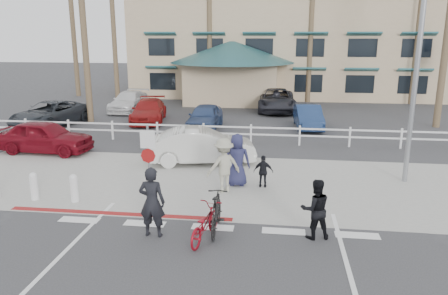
# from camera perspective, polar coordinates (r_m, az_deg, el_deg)

# --- Properties ---
(ground) EXTENTS (140.00, 140.00, 0.00)m
(ground) POSITION_cam_1_polar(r_m,az_deg,el_deg) (12.11, -1.91, -11.64)
(ground) COLOR #333335
(bike_path) EXTENTS (12.00, 16.00, 0.01)m
(bike_path) POSITION_cam_1_polar(r_m,az_deg,el_deg) (10.38, -3.76, -16.45)
(bike_path) COLOR #333335
(bike_path) RESTS_ON ground
(sidewalk_plaza) EXTENTS (22.00, 7.00, 0.01)m
(sidewalk_plaza) POSITION_cam_1_polar(r_m,az_deg,el_deg) (16.22, 0.64, -4.63)
(sidewalk_plaza) COLOR gray
(sidewalk_plaza) RESTS_ON ground
(cross_street) EXTENTS (40.00, 5.00, 0.01)m
(cross_street) POSITION_cam_1_polar(r_m,az_deg,el_deg) (20.02, 1.98, -0.88)
(cross_street) COLOR #333335
(cross_street) RESTS_ON ground
(parking_lot) EXTENTS (50.00, 16.00, 0.01)m
(parking_lot) POSITION_cam_1_polar(r_m,az_deg,el_deg) (29.26, 3.75, 4.06)
(parking_lot) COLOR #333335
(parking_lot) RESTS_ON ground
(curb_red) EXTENTS (7.00, 0.25, 0.02)m
(curb_red) POSITION_cam_1_polar(r_m,az_deg,el_deg) (13.90, -13.53, -8.41)
(curb_red) COLOR maroon
(curb_red) RESTS_ON ground
(rail_fence) EXTENTS (29.40, 0.16, 1.00)m
(rail_fence) POSITION_cam_1_polar(r_m,az_deg,el_deg) (21.80, 3.80, 1.73)
(rail_fence) COLOR silver
(rail_fence) RESTS_ON ground
(building) EXTENTS (28.00, 16.00, 11.30)m
(building) POSITION_cam_1_polar(r_m,az_deg,el_deg) (41.71, 7.92, 14.91)
(building) COLOR #C8AD88
(building) RESTS_ON ground
(sign_post) EXTENTS (0.50, 0.10, 2.90)m
(sign_post) POSITION_cam_1_polar(r_m,az_deg,el_deg) (14.09, -9.79, -1.68)
(sign_post) COLOR gray
(sign_post) RESTS_ON ground
(bollard_0) EXTENTS (0.26, 0.26, 0.95)m
(bollard_0) POSITION_cam_1_polar(r_m,az_deg,el_deg) (15.12, -18.98, -5.03)
(bollard_0) COLOR silver
(bollard_0) RESTS_ON ground
(bollard_1) EXTENTS (0.26, 0.26, 0.95)m
(bollard_1) POSITION_cam_1_polar(r_m,az_deg,el_deg) (15.78, -23.57, -4.65)
(bollard_1) COLOR silver
(bollard_1) RESTS_ON ground
(streetlight_0) EXTENTS (0.60, 2.00, 9.00)m
(streetlight_0) POSITION_cam_1_polar(r_m,az_deg,el_deg) (16.90, 23.98, 10.50)
(streetlight_0) COLOR gray
(streetlight_0) RESTS_ON ground
(streetlight_1) EXTENTS (0.60, 2.00, 9.50)m
(streetlight_1) POSITION_cam_1_polar(r_m,az_deg,el_deg) (36.19, 24.36, 12.42)
(streetlight_1) COLOR gray
(streetlight_1) RESTS_ON ground
(palm_0) EXTENTS (4.00, 4.00, 15.00)m
(palm_0) POSITION_cam_1_polar(r_m,az_deg,el_deg) (40.85, -19.32, 16.86)
(palm_0) COLOR #1C3C17
(palm_0) RESTS_ON ground
(palm_1) EXTENTS (4.00, 4.00, 13.00)m
(palm_1) POSITION_cam_1_polar(r_m,az_deg,el_deg) (38.29, -14.30, 15.92)
(palm_1) COLOR #1C3C17
(palm_1) RESTS_ON ground
(palm_2) EXTENTS (4.00, 4.00, 16.00)m
(palm_2) POSITION_cam_1_polar(r_m,az_deg,el_deg) (38.08, -7.96, 18.48)
(palm_2) COLOR #1C3C17
(palm_2) RESTS_ON ground
(palm_3) EXTENTS (4.00, 4.00, 14.00)m
(palm_3) POSITION_cam_1_polar(r_m,az_deg,el_deg) (36.21, -1.93, 17.23)
(palm_3) COLOR #1C3C17
(palm_3) RESTS_ON ground
(palm_4) EXTENTS (4.00, 4.00, 15.00)m
(palm_4) POSITION_cam_1_polar(r_m,az_deg,el_deg) (36.81, 4.80, 17.93)
(palm_4) COLOR #1C3C17
(palm_4) RESTS_ON ground
(palm_5) EXTENTS (4.00, 4.00, 13.00)m
(palm_5) POSITION_cam_1_polar(r_m,az_deg,el_deg) (35.80, 11.36, 16.19)
(palm_5) COLOR #1C3C17
(palm_5) RESTS_ON ground
(palm_7) EXTENTS (4.00, 4.00, 14.00)m
(palm_7) POSITION_cam_1_polar(r_m,az_deg,el_deg) (37.18, 24.29, 15.94)
(palm_7) COLOR #1C3C17
(palm_7) RESTS_ON ground
(palm_10) EXTENTS (4.00, 4.00, 12.00)m
(palm_10) POSITION_cam_1_polar(r_m,az_deg,el_deg) (28.29, -17.91, 15.26)
(palm_10) COLOR #1C3C17
(palm_10) RESTS_ON ground
(bike_red) EXTENTS (1.00, 1.88, 0.94)m
(bike_red) POSITION_cam_1_polar(r_m,az_deg,el_deg) (11.77, -2.56, -9.91)
(bike_red) COLOR maroon
(bike_red) RESTS_ON ground
(rider_red) EXTENTS (0.73, 0.49, 1.96)m
(rider_red) POSITION_cam_1_polar(r_m,az_deg,el_deg) (11.95, -9.39, -7.06)
(rider_red) COLOR black
(rider_red) RESTS_ON ground
(bike_black) EXTENTS (0.58, 1.91, 1.14)m
(bike_black) POSITION_cam_1_polar(r_m,az_deg,el_deg) (12.18, -1.02, -8.49)
(bike_black) COLOR black
(bike_black) RESTS_ON ground
(rider_black) EXTENTS (0.93, 0.79, 1.66)m
(rider_black) POSITION_cam_1_polar(r_m,az_deg,el_deg) (11.99, 11.85, -7.86)
(rider_black) COLOR black
(rider_black) RESTS_ON ground
(pedestrian_a) EXTENTS (1.42, 1.26, 1.91)m
(pedestrian_a) POSITION_cam_1_polar(r_m,az_deg,el_deg) (15.08, -0.05, -2.34)
(pedestrian_a) COLOR #A19F8A
(pedestrian_a) RESTS_ON ground
(pedestrian_child) EXTENTS (0.70, 0.29, 1.19)m
(pedestrian_child) POSITION_cam_1_polar(r_m,az_deg,el_deg) (15.65, 5.17, -3.15)
(pedestrian_child) COLOR black
(pedestrian_child) RESTS_ON ground
(pedestrian_b) EXTENTS (0.98, 0.68, 1.92)m
(pedestrian_b) POSITION_cam_1_polar(r_m,az_deg,el_deg) (15.70, 1.73, -1.64)
(pedestrian_b) COLOR #222347
(pedestrian_b) RESTS_ON ground
(car_white_sedan) EXTENTS (4.79, 2.51, 1.50)m
(car_white_sedan) POSITION_cam_1_polar(r_m,az_deg,el_deg) (18.52, -2.97, 0.22)
(car_white_sedan) COLOR silver
(car_white_sedan) RESTS_ON ground
(car_red_compact) EXTENTS (4.52, 2.07, 1.50)m
(car_red_compact) POSITION_cam_1_polar(r_m,az_deg,el_deg) (21.81, -22.37, 1.33)
(car_red_compact) COLOR maroon
(car_red_compact) RESTS_ON ground
(lot_car_0) EXTENTS (3.36, 5.67, 1.48)m
(lot_car_0) POSITION_cam_1_polar(r_m,az_deg,el_deg) (27.98, -21.77, 4.09)
(lot_car_0) COLOR #22262C
(lot_car_0) RESTS_ON ground
(lot_car_1) EXTENTS (2.68, 4.99, 1.37)m
(lot_car_1) POSITION_cam_1_polar(r_m,az_deg,el_deg) (27.80, -9.82, 4.75)
(lot_car_1) COLOR maroon
(lot_car_1) RESTS_ON ground
(lot_car_2) EXTENTS (1.79, 4.21, 1.42)m
(lot_car_2) POSITION_cam_1_polar(r_m,az_deg,el_deg) (25.30, -2.52, 4.04)
(lot_car_2) COLOR navy
(lot_car_2) RESTS_ON ground
(lot_car_3) EXTENTS (1.67, 4.13, 1.33)m
(lot_car_3) POSITION_cam_1_polar(r_m,az_deg,el_deg) (25.98, 10.96, 3.97)
(lot_car_3) COLOR navy
(lot_car_3) RESTS_ON ground
(lot_car_4) EXTENTS (1.93, 4.73, 1.37)m
(lot_car_4) POSITION_cam_1_polar(r_m,az_deg,el_deg) (31.99, -12.31, 5.90)
(lot_car_4) COLOR silver
(lot_car_4) RESTS_ON ground
(lot_car_5) EXTENTS (2.80, 5.69, 1.56)m
(lot_car_5) POSITION_cam_1_polar(r_m,az_deg,el_deg) (31.53, 6.87, 6.18)
(lot_car_5) COLOR #282830
(lot_car_5) RESTS_ON ground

